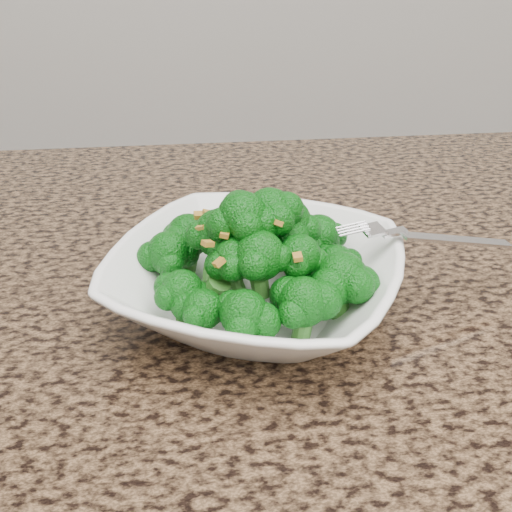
{
  "coord_description": "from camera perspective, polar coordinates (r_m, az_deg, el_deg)",
  "views": [
    {
      "loc": [
        -0.14,
        -0.02,
        1.18
      ],
      "look_at": [
        -0.09,
        0.4,
        0.95
      ],
      "focal_mm": 45.0,
      "sensor_mm": 36.0,
      "label": 1
    }
  ],
  "objects": [
    {
      "name": "granite_counter",
      "position": [
        0.46,
        13.32,
        -12.85
      ],
      "size": [
        1.64,
        1.04,
        0.03
      ],
      "primitive_type": "cube",
      "color": "brown",
      "rests_on": "cabinet"
    },
    {
      "name": "bowl",
      "position": [
        0.5,
        0.0,
        -2.33
      ],
      "size": [
        0.29,
        0.29,
        0.05
      ],
      "primitive_type": "imported",
      "rotation": [
        0.0,
        0.0,
        -0.43
      ],
      "color": "white",
      "rests_on": "granite_counter"
    },
    {
      "name": "broccoli_pile",
      "position": [
        0.47,
        -0.0,
        4.06
      ],
      "size": [
        0.19,
        0.19,
        0.07
      ],
      "primitive_type": null,
      "color": "#0B600E",
      "rests_on": "bowl"
    },
    {
      "name": "garlic_topping",
      "position": [
        0.45,
        -0.0,
        8.29
      ],
      "size": [
        0.12,
        0.12,
        0.01
      ],
      "primitive_type": null,
      "color": "#B5842C",
      "rests_on": "broccoli_pile"
    },
    {
      "name": "fork",
      "position": [
        0.51,
        12.54,
        2.07
      ],
      "size": [
        0.16,
        0.05,
        0.01
      ],
      "primitive_type": null,
      "rotation": [
        0.0,
        0.0,
        0.15
      ],
      "color": "silver",
      "rests_on": "bowl"
    }
  ]
}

